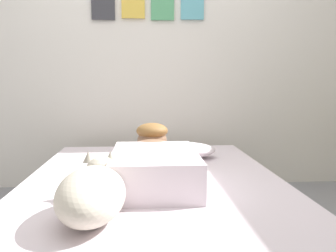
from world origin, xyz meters
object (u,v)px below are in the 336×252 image
Objects in this scene: dog at (93,191)px; person_lying at (154,160)px; cell_phone at (193,180)px; coffee_cup at (187,154)px; bed at (154,212)px; pillow at (178,150)px.

person_lying is at bearing 64.95° from dog.
person_lying is 1.60× the size of dog.
coffee_cup is at bearing 86.78° from cell_phone.
dog is at bearing -115.05° from person_lying.
pillow reaches higher than bed.
person_lying is at bearing -115.03° from coffee_cup.
dog is 1.16m from coffee_cup.
dog is (-0.25, -0.58, 0.30)m from bed.
dog is at bearing -115.04° from coffee_cup.
pillow is 1.19m from dog.
coffee_cup is at bearing 64.97° from person_lying.
pillow is (0.19, 0.52, 0.25)m from bed.
cell_phone is (0.02, -0.59, -0.05)m from pillow.
coffee_cup is at bearing -45.17° from pillow.
coffee_cup is (0.24, 0.47, 0.24)m from bed.
person_lying is 0.23m from cell_phone.
person_lying reaches higher than bed.
cell_phone is (0.21, -0.03, -0.10)m from person_lying.
coffee_cup reaches higher than cell_phone.
dog is at bearing -111.68° from pillow.
cell_phone is (0.21, -0.07, 0.20)m from bed.
coffee_cup is at bearing 64.96° from dog.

